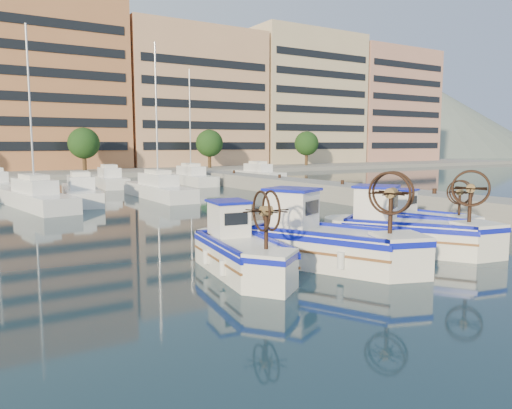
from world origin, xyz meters
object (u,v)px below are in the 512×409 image
at_px(fishing_boat_b, 324,240).
at_px(fishing_boat_d, 420,219).
at_px(fishing_boat_c, 406,229).
at_px(fishing_boat_a, 241,249).

distance_m(fishing_boat_b, fishing_boat_d, 7.90).
distance_m(fishing_boat_b, fishing_boat_c, 4.08).
xyz_separation_m(fishing_boat_a, fishing_boat_b, (2.82, -0.68, 0.12)).
bearing_deg(fishing_boat_a, fishing_boat_d, 17.24).
bearing_deg(fishing_boat_a, fishing_boat_b, -5.54).
xyz_separation_m(fishing_boat_a, fishing_boat_c, (6.90, -0.61, 0.10)).
height_order(fishing_boat_b, fishing_boat_c, fishing_boat_b).
distance_m(fishing_boat_a, fishing_boat_c, 6.92).
distance_m(fishing_boat_c, fishing_boat_d, 4.15).
bearing_deg(fishing_boat_b, fishing_boat_a, 140.63).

